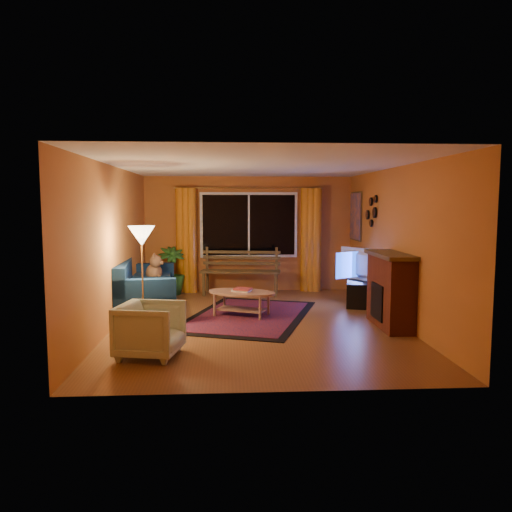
{
  "coord_description": "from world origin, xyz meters",
  "views": [
    {
      "loc": [
        -0.48,
        -7.89,
        1.91
      ],
      "look_at": [
        0.0,
        0.3,
        1.05
      ],
      "focal_mm": 35.0,
      "sensor_mm": 36.0,
      "label": 1
    }
  ],
  "objects": [
    {
      "name": "floor_lamp",
      "position": [
        -1.77,
        -0.29,
        0.79
      ],
      "size": [
        0.33,
        0.33,
        1.59
      ],
      "primitive_type": "cylinder",
      "rotation": [
        0.0,
        0.0,
        -0.3
      ],
      "color": "#BF8C3F",
      "rests_on": "ground"
    },
    {
      "name": "ceiling",
      "position": [
        0.0,
        0.0,
        2.51
      ],
      "size": [
        4.5,
        6.0,
        0.02
      ],
      "primitive_type": "cube",
      "color": "white",
      "rests_on": "ground"
    },
    {
      "name": "bench",
      "position": [
        -0.2,
        2.46,
        0.25
      ],
      "size": [
        1.71,
        0.73,
        0.5
      ],
      "primitive_type": "cube",
      "rotation": [
        0.0,
        0.0,
        -0.15
      ],
      "color": "#44341B",
      "rests_on": "ground"
    },
    {
      "name": "wall_back",
      "position": [
        0.0,
        3.01,
        1.25
      ],
      "size": [
        4.5,
        0.02,
        2.5
      ],
      "primitive_type": "cube",
      "color": "#C37132",
      "rests_on": "ground"
    },
    {
      "name": "curtain_left",
      "position": [
        -1.35,
        2.88,
        1.12
      ],
      "size": [
        0.36,
        0.36,
        2.24
      ],
      "primitive_type": "cylinder",
      "color": "orange",
      "rests_on": "ground"
    },
    {
      "name": "curtain_rod",
      "position": [
        0.0,
        2.9,
        2.25
      ],
      "size": [
        3.2,
        0.03,
        0.03
      ],
      "primitive_type": "cylinder",
      "rotation": [
        0.0,
        1.57,
        0.0
      ],
      "color": "#BF8C3F",
      "rests_on": "wall_back"
    },
    {
      "name": "curtain_right",
      "position": [
        1.35,
        2.88,
        1.12
      ],
      "size": [
        0.36,
        0.36,
        2.24
      ],
      "primitive_type": "cylinder",
      "color": "orange",
      "rests_on": "ground"
    },
    {
      "name": "dog",
      "position": [
        -1.85,
        1.47,
        0.71
      ],
      "size": [
        0.36,
        0.48,
        0.52
      ],
      "primitive_type": null,
      "rotation": [
        0.0,
        0.0,
        0.04
      ],
      "color": "brown",
      "rests_on": "sofa"
    },
    {
      "name": "coffee_table",
      "position": [
        -0.24,
        0.46,
        0.22
      ],
      "size": [
        1.56,
        1.56,
        0.43
      ],
      "primitive_type": "cylinder",
      "rotation": [
        0.0,
        0.0,
        -0.41
      ],
      "color": "#A17157",
      "rests_on": "ground"
    },
    {
      "name": "wall_right",
      "position": [
        2.26,
        0.0,
        1.25
      ],
      "size": [
        0.02,
        6.0,
        2.5
      ],
      "primitive_type": "cube",
      "color": "#C37132",
      "rests_on": "ground"
    },
    {
      "name": "television",
      "position": [
        2.0,
        1.39,
        0.76
      ],
      "size": [
        0.67,
        0.98,
        0.61
      ],
      "primitive_type": "imported",
      "rotation": [
        0.0,
        0.0,
        2.12
      ],
      "color": "black",
      "rests_on": "tv_console"
    },
    {
      "name": "tv_console",
      "position": [
        2.0,
        1.39,
        0.23
      ],
      "size": [
        0.64,
        1.15,
        0.46
      ],
      "primitive_type": "cube",
      "rotation": [
        0.0,
        0.0,
        -0.27
      ],
      "color": "black",
      "rests_on": "ground"
    },
    {
      "name": "potted_plant",
      "position": [
        -1.66,
        2.61,
        0.5
      ],
      "size": [
        0.7,
        0.7,
        1.01
      ],
      "primitive_type": "imported",
      "rotation": [
        0.0,
        0.0,
        0.3
      ],
      "color": "#235B1E",
      "rests_on": "ground"
    },
    {
      "name": "wall_left",
      "position": [
        -2.26,
        0.0,
        1.25
      ],
      "size": [
        0.02,
        6.0,
        2.5
      ],
      "primitive_type": "cube",
      "color": "#C37132",
      "rests_on": "ground"
    },
    {
      "name": "floor",
      "position": [
        0.0,
        0.0,
        -0.01
      ],
      "size": [
        4.5,
        6.0,
        0.02
      ],
      "primitive_type": "cube",
      "color": "brown",
      "rests_on": "ground"
    },
    {
      "name": "painting",
      "position": [
        2.22,
        2.45,
        1.65
      ],
      "size": [
        0.04,
        0.76,
        0.96
      ],
      "primitive_type": "cube",
      "color": "orange",
      "rests_on": "wall_right"
    },
    {
      "name": "rug",
      "position": [
        -0.12,
        0.45,
        0.01
      ],
      "size": [
        2.69,
        3.36,
        0.02
      ],
      "primitive_type": "cube",
      "rotation": [
        0.0,
        0.0,
        -0.32
      ],
      "color": "maroon",
      "rests_on": "ground"
    },
    {
      "name": "armchair",
      "position": [
        -1.44,
        -1.72,
        0.38
      ],
      "size": [
        0.82,
        0.85,
        0.75
      ],
      "primitive_type": "imported",
      "rotation": [
        0.0,
        0.0,
        1.37
      ],
      "color": "beige",
      "rests_on": "ground"
    },
    {
      "name": "fireplace",
      "position": [
        2.05,
        -0.4,
        0.55
      ],
      "size": [
        0.4,
        1.2,
        1.1
      ],
      "primitive_type": "cube",
      "color": "maroon",
      "rests_on": "ground"
    },
    {
      "name": "sofa",
      "position": [
        -1.9,
        0.96,
        0.46
      ],
      "size": [
        1.24,
        2.38,
        0.92
      ],
      "primitive_type": "cube",
      "rotation": [
        0.0,
        0.0,
        0.12
      ],
      "color": "#0B1F41",
      "rests_on": "ground"
    },
    {
      "name": "mirror_cluster",
      "position": [
        2.21,
        1.3,
        1.8
      ],
      "size": [
        0.06,
        0.6,
        0.56
      ],
      "primitive_type": null,
      "color": "black",
      "rests_on": "wall_right"
    },
    {
      "name": "window",
      "position": [
        0.0,
        2.94,
        1.45
      ],
      "size": [
        2.0,
        0.02,
        1.3
      ],
      "primitive_type": "cube",
      "color": "black",
      "rests_on": "wall_back"
    }
  ]
}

